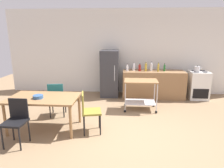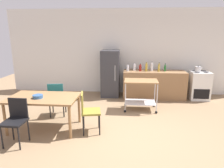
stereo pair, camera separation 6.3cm
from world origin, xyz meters
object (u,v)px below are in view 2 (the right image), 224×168
chair_black (16,118)px  chair_olive (88,110)px  kitchen_cart (141,90)px  bottle_sparkling_water (146,67)px  bottle_hot_sauce (128,68)px  kettle (198,69)px  refrigerator (110,74)px  bottle_soy_sauce (159,68)px  fruit_bowl (38,96)px  bottle_wine (165,68)px  dining_table (44,100)px  bottle_olive_oil (152,67)px  chair_teal (57,97)px  bottle_sesame_oil (140,68)px  bottle_soda (134,67)px  stove_oven (199,85)px

chair_black → chair_olive: 1.41m
chair_black → kitchen_cart: chair_black is taller
chair_olive → bottle_sparkling_water: bearing=-40.8°
bottle_hot_sauce → kettle: bearing=-0.3°
chair_black → refrigerator: (1.53, 3.21, 0.26)m
bottle_soy_sauce → fruit_bowl: 3.82m
chair_black → bottle_wine: 4.57m
bottle_hot_sauce → dining_table: bearing=-127.2°
chair_black → kitchen_cart: size_ratio=0.98×
chair_black → fruit_bowl: (0.21, 0.56, 0.27)m
chair_black → bottle_olive_oil: bearing=49.4°
bottle_wine → bottle_soy_sauce: bearing=-158.8°
chair_teal → bottle_soy_sauce: size_ratio=3.05×
chair_teal → bottle_hot_sauce: size_ratio=3.76×
bottle_olive_oil → chair_teal: bearing=-145.3°
refrigerator → kettle: size_ratio=6.47×
bottle_sesame_oil → kettle: bearing=-1.9°
refrigerator → bottle_sesame_oil: (0.98, -0.12, 0.23)m
bottle_hot_sauce → bottle_sesame_oil: bearing=6.5°
chair_teal → bottle_sesame_oil: bottle_sesame_oil is taller
bottle_soy_sauce → bottle_sparkling_water: bearing=176.6°
chair_black → fruit_bowl: chair_black is taller
dining_table → bottle_soda: size_ratio=5.81×
kitchen_cart → bottle_wine: 1.47m
kitchen_cart → bottle_soda: bearing=97.8°
bottle_soda → kettle: 1.99m
bottle_sesame_oil → bottle_soy_sauce: bottle_soy_sauce is taller
bottle_sparkling_water → bottle_olive_oil: bearing=21.1°
bottle_soda → bottle_sesame_oil: bearing=-24.0°
bottle_hot_sauce → bottle_soy_sauce: size_ratio=0.81×
refrigerator → bottle_soy_sauce: (1.57, -0.17, 0.25)m
chair_teal → refrigerator: (1.20, 1.85, 0.26)m
chair_olive → refrigerator: size_ratio=0.57×
bottle_sparkling_water → kettle: 1.60m
bottle_sesame_oil → kettle: (1.80, -0.06, -0.00)m
chair_black → refrigerator: bearing=66.6°
chair_olive → bottle_soy_sauce: size_ratio=3.05×
refrigerator → bottle_olive_oil: bearing=-3.2°
bottle_hot_sauce → kettle: 2.20m
bottle_soda → chair_black: bearing=-126.2°
bottle_soy_sauce → fruit_bowl: size_ratio=1.36×
stove_oven → bottle_wine: bearing=-179.6°
chair_teal → bottle_soda: size_ratio=3.45×
bottle_soda → fruit_bowl: bearing=-129.0°
bottle_olive_oil → fruit_bowl: bottle_olive_oil is taller
dining_table → kettle: size_ratio=6.26×
refrigerator → bottle_wine: (1.78, -0.09, 0.23)m
refrigerator → fruit_bowl: (-1.32, -2.65, 0.01)m
kitchen_cart → bottle_olive_oil: size_ratio=3.02×
chair_black → bottle_olive_oil: 4.29m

